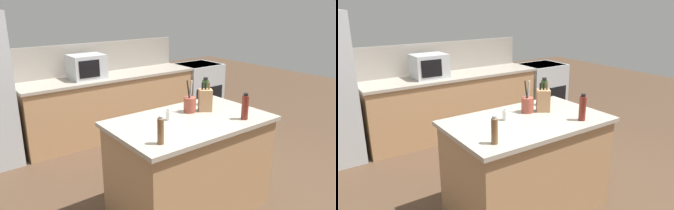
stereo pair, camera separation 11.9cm
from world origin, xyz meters
TOP-DOWN VIEW (x-y plane):
  - ground_plane at (0.00, 0.00)m, footprint 14.00×14.00m
  - back_counter_run at (0.30, 2.20)m, footprint 2.70×0.66m
  - wall_backsplash at (0.30, 2.52)m, footprint 2.66×0.03m
  - kitchen_island at (0.00, 0.00)m, footprint 1.50×0.92m
  - range_oven at (2.07, 2.20)m, footprint 0.76×0.65m
  - microwave at (-0.06, 2.20)m, footprint 0.48×0.39m
  - knife_block at (0.28, 0.10)m, footprint 0.16×0.16m
  - utensil_crock at (0.13, 0.17)m, footprint 0.12×0.12m
  - pepper_grinder at (-0.55, -0.29)m, footprint 0.05×0.05m
  - salt_shaker at (-0.18, 0.10)m, footprint 0.05×0.05m
  - olive_oil_bottle at (0.42, 0.26)m, footprint 0.07×0.07m
  - vinegar_bottle at (0.40, -0.30)m, footprint 0.06×0.06m

SIDE VIEW (x-z plane):
  - ground_plane at x=0.00m, z-range 0.00..0.00m
  - range_oven at x=2.07m, z-range 0.01..0.93m
  - back_counter_run at x=0.30m, z-range 0.00..0.94m
  - kitchen_island at x=0.00m, z-range 0.00..0.94m
  - salt_shaker at x=-0.18m, z-range 0.94..1.05m
  - utensil_crock at x=0.13m, z-range 0.86..1.18m
  - pepper_grinder at x=-0.55m, z-range 0.93..1.16m
  - knife_block at x=0.28m, z-range 0.91..1.20m
  - vinegar_bottle at x=0.40m, z-range 0.93..1.18m
  - olive_oil_bottle at x=0.42m, z-range 0.93..1.23m
  - microwave at x=-0.06m, z-range 0.94..1.28m
  - wall_backsplash at x=0.30m, z-range 0.94..1.40m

